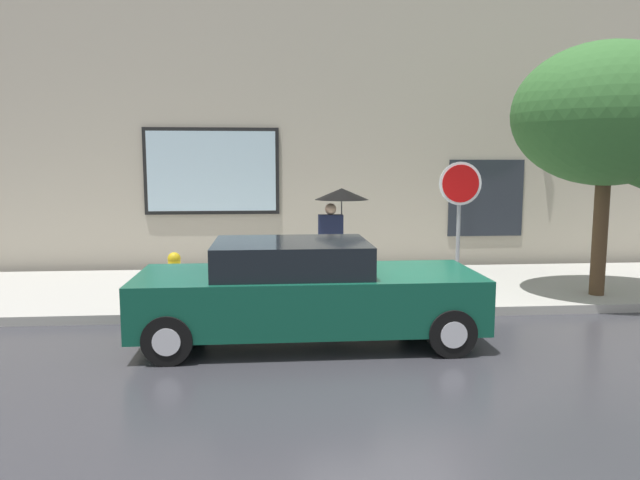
{
  "coord_description": "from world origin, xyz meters",
  "views": [
    {
      "loc": [
        -1.72,
        -8.24,
        2.52
      ],
      "look_at": [
        -0.87,
        1.8,
        1.2
      ],
      "focal_mm": 33.01,
      "sensor_mm": 36.0,
      "label": 1
    }
  ],
  "objects_px": {
    "parked_car": "(305,292)",
    "fire_hydrant": "(175,275)",
    "stop_sign": "(460,202)",
    "street_tree": "(618,119)",
    "pedestrian_with_umbrella": "(338,207)"
  },
  "relations": [
    {
      "from": "fire_hydrant",
      "to": "stop_sign",
      "type": "xyz_separation_m",
      "value": [
        5.03,
        -0.29,
        1.29
      ]
    },
    {
      "from": "fire_hydrant",
      "to": "stop_sign",
      "type": "bearing_deg",
      "value": -3.3
    },
    {
      "from": "parked_car",
      "to": "stop_sign",
      "type": "height_order",
      "value": "stop_sign"
    },
    {
      "from": "street_tree",
      "to": "pedestrian_with_umbrella",
      "type": "bearing_deg",
      "value": 164.67
    },
    {
      "from": "pedestrian_with_umbrella",
      "to": "stop_sign",
      "type": "distance_m",
      "value": 2.31
    },
    {
      "from": "fire_hydrant",
      "to": "street_tree",
      "type": "xyz_separation_m",
      "value": [
        7.75,
        -0.49,
        2.72
      ]
    },
    {
      "from": "fire_hydrant",
      "to": "street_tree",
      "type": "distance_m",
      "value": 8.23
    },
    {
      "from": "parked_car",
      "to": "pedestrian_with_umbrella",
      "type": "xyz_separation_m",
      "value": [
        0.83,
        3.11,
        0.96
      ]
    },
    {
      "from": "parked_car",
      "to": "pedestrian_with_umbrella",
      "type": "relative_size",
      "value": 2.51
    },
    {
      "from": "street_tree",
      "to": "stop_sign",
      "type": "bearing_deg",
      "value": 175.89
    },
    {
      "from": "stop_sign",
      "to": "fire_hydrant",
      "type": "bearing_deg",
      "value": 176.7
    },
    {
      "from": "parked_car",
      "to": "fire_hydrant",
      "type": "height_order",
      "value": "parked_car"
    },
    {
      "from": "street_tree",
      "to": "stop_sign",
      "type": "distance_m",
      "value": 3.08
    },
    {
      "from": "stop_sign",
      "to": "street_tree",
      "type": "bearing_deg",
      "value": -4.11
    },
    {
      "from": "parked_car",
      "to": "fire_hydrant",
      "type": "bearing_deg",
      "value": 133.52
    }
  ]
}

